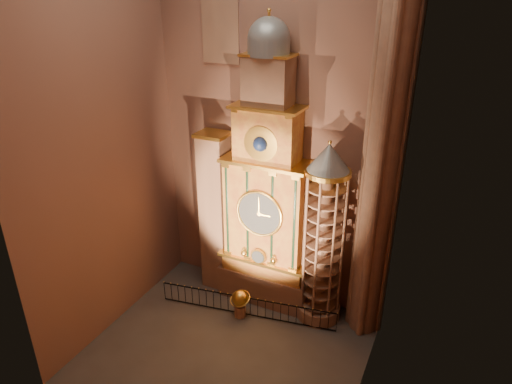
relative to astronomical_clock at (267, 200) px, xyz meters
The scene contains 11 objects.
floor 8.32m from the astronomical_clock, 90.00° to the right, with size 14.00×14.00×0.00m, color #383330.
wall_back 4.45m from the astronomical_clock, 90.00° to the left, with size 22.00×22.00×0.00m, color #885A49.
wall_left 9.61m from the astronomical_clock, 144.66° to the right, with size 22.00×22.00×0.00m, color #885A49.
wall_right 9.61m from the astronomical_clock, 35.34° to the right, with size 22.00×22.00×0.00m, color #885A49.
astronomical_clock is the anchor object (origin of this frame).
portrait_tower 3.73m from the astronomical_clock, behind, with size 1.80×1.60×10.20m.
stair_turret 3.78m from the astronomical_clock, ahead, with size 2.50×2.50×10.80m.
gothic_pier 7.48m from the astronomical_clock, ahead, with size 2.04×2.04×22.00m.
stained_glass_window 10.37m from the astronomical_clock, 163.43° to the left, with size 2.20×0.14×5.20m.
celestial_globe 6.12m from the astronomical_clock, 104.92° to the right, with size 1.40×1.35×1.74m.
iron_railing 6.37m from the astronomical_clock, 97.62° to the right, with size 10.36×1.76×1.26m.
Camera 1 is at (9.39, -16.30, 17.84)m, focal length 32.00 mm.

